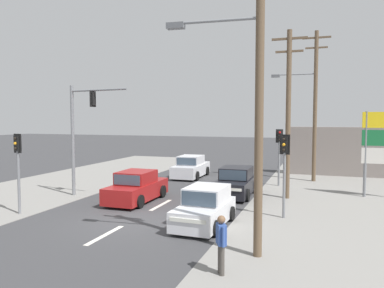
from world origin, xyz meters
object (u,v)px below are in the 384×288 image
at_px(pedestal_signal_left_kerb, 18,160).
at_px(pedestal_signal_far_median, 279,148).
at_px(traffic_signal_mast, 80,126).
at_px(pedestrian_at_kerb, 221,241).
at_px(sedan_oncoming_mid, 137,188).
at_px(pedestal_signal_right_kerb, 284,162).
at_px(sedan_crossing_left, 191,167).
at_px(sedan_kerbside_parked, 236,183).
at_px(hatchback_oncoming_near, 205,208).
at_px(utility_pole_midground_right, 288,111).
at_px(shopping_plaza_sign, 384,142).
at_px(utility_pole_foreground_right, 255,81).
at_px(utility_pole_background_right, 313,102).

xyz_separation_m(pedestal_signal_left_kerb, pedestal_signal_far_median, (10.08, 10.80, 0.00)).
relative_size(traffic_signal_mast, pedestrian_at_kerb, 3.68).
distance_m(pedestal_signal_far_median, sedan_oncoming_mid, 9.47).
xyz_separation_m(pedestal_signal_right_kerb, sedan_oncoming_mid, (-7.41, 0.90, -1.71)).
distance_m(traffic_signal_mast, sedan_crossing_left, 9.42).
bearing_deg(sedan_kerbside_parked, sedan_crossing_left, 130.60).
bearing_deg(sedan_crossing_left, pedestal_signal_far_median, -13.47).
bearing_deg(sedan_crossing_left, traffic_signal_mast, -112.76).
height_order(traffic_signal_mast, pedestal_signal_left_kerb, traffic_signal_mast).
height_order(hatchback_oncoming_near, pedestrian_at_kerb, pedestrian_at_kerb).
relative_size(pedestal_signal_far_median, hatchback_oncoming_near, 0.97).
height_order(utility_pole_midground_right, shopping_plaza_sign, utility_pole_midground_right).
xyz_separation_m(sedan_oncoming_mid, sedan_crossing_left, (0.02, 8.30, 0.00)).
bearing_deg(hatchback_oncoming_near, utility_pole_foreground_right, -48.62).
bearing_deg(pedestal_signal_right_kerb, hatchback_oncoming_near, -143.42).
height_order(traffic_signal_mast, pedestal_signal_right_kerb, traffic_signal_mast).
bearing_deg(pedestal_signal_left_kerb, sedan_oncoming_mid, 47.40).
bearing_deg(traffic_signal_mast, hatchback_oncoming_near, -21.31).
relative_size(sedan_oncoming_mid, pedestrian_at_kerb, 2.61).
bearing_deg(utility_pole_background_right, utility_pole_foreground_right, -95.11).
xyz_separation_m(utility_pole_foreground_right, sedan_crossing_left, (-6.93, 14.00, -4.64)).
height_order(utility_pole_background_right, pedestrian_at_kerb, utility_pole_background_right).
relative_size(utility_pole_midground_right, sedan_kerbside_parked, 2.06).
distance_m(sedan_oncoming_mid, pedestrian_at_kerb, 9.72).
bearing_deg(pedestrian_at_kerb, pedestal_signal_right_kerb, 80.78).
relative_size(sedan_oncoming_mid, hatchback_oncoming_near, 1.15).
bearing_deg(sedan_oncoming_mid, utility_pole_background_right, 48.27).
bearing_deg(pedestal_signal_far_median, utility_pole_background_right, 52.93).
height_order(sedan_kerbside_parked, pedestrian_at_kerb, pedestrian_at_kerb).
distance_m(hatchback_oncoming_near, sedan_crossing_left, 12.19).
bearing_deg(traffic_signal_mast, utility_pole_background_right, 38.12).
height_order(utility_pole_foreground_right, utility_pole_background_right, utility_pole_background_right).
bearing_deg(utility_pole_midground_right, pedestal_signal_right_kerb, -86.98).
height_order(traffic_signal_mast, pedestal_signal_far_median, traffic_signal_mast).
distance_m(utility_pole_background_right, pedestal_signal_far_median, 4.30).
height_order(pedestal_signal_far_median, sedan_oncoming_mid, pedestal_signal_far_median).
distance_m(traffic_signal_mast, sedan_oncoming_mid, 4.63).
distance_m(utility_pole_midground_right, sedan_oncoming_mid, 8.79).
xyz_separation_m(utility_pole_foreground_right, pedestrian_at_kerb, (-0.58, -1.64, -4.42)).
relative_size(utility_pole_background_right, pedestal_signal_far_median, 2.80).
bearing_deg(pedestal_signal_left_kerb, utility_pole_midground_right, 33.47).
relative_size(traffic_signal_mast, shopping_plaza_sign, 1.30).
distance_m(utility_pole_foreground_right, pedestrian_at_kerb, 4.75).
relative_size(pedestal_signal_right_kerb, pedestrian_at_kerb, 2.18).
distance_m(pedestal_signal_right_kerb, sedan_kerbside_parked, 5.25).
height_order(pedestal_signal_far_median, hatchback_oncoming_near, pedestal_signal_far_median).
bearing_deg(pedestal_signal_left_kerb, hatchback_oncoming_near, 6.97).
bearing_deg(pedestal_signal_right_kerb, pedestal_signal_far_median, 97.57).
height_order(pedestal_signal_right_kerb, pedestal_signal_left_kerb, same).
relative_size(utility_pole_background_right, traffic_signal_mast, 1.66).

